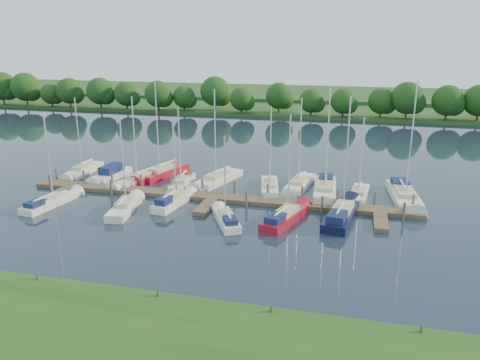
% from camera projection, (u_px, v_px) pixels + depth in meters
% --- Properties ---
extents(ground, '(260.00, 260.00, 0.00)m').
position_uv_depth(ground, '(187.00, 229.00, 39.71)').
color(ground, '#192432').
rests_on(ground, ground).
extents(near_bank, '(90.00, 10.00, 0.50)m').
position_uv_depth(near_bank, '(81.00, 337.00, 24.77)').
color(near_bank, '#1B4B15').
rests_on(near_bank, ground).
extents(dock, '(40.00, 6.00, 0.40)m').
position_uv_depth(dock, '(213.00, 199.00, 46.44)').
color(dock, '#4B3A2A').
rests_on(dock, ground).
extents(mooring_pilings, '(38.24, 2.84, 2.00)m').
position_uv_depth(mooring_pilings, '(216.00, 192.00, 47.37)').
color(mooring_pilings, '#473D33').
rests_on(mooring_pilings, ground).
extents(far_shore, '(180.00, 30.00, 0.60)m').
position_uv_depth(far_shore, '(299.00, 107.00, 109.30)').
color(far_shore, '#24441A').
rests_on(far_shore, ground).
extents(distant_hill, '(220.00, 40.00, 1.40)m').
position_uv_depth(distant_hill, '(310.00, 94.00, 132.41)').
color(distant_hill, '#305525').
rests_on(distant_hill, ground).
extents(treeline, '(146.80, 9.57, 8.26)m').
position_uv_depth(treeline, '(286.00, 97.00, 96.62)').
color(treeline, '#38281C').
rests_on(treeline, ground).
extents(sailboat_n_0, '(1.86, 7.30, 9.46)m').
position_uv_depth(sailboat_n_0, '(83.00, 171.00, 56.06)').
color(sailboat_n_0, silver).
rests_on(sailboat_n_0, ground).
extents(motorboat, '(2.44, 6.66, 1.94)m').
position_uv_depth(motorboat, '(111.00, 175.00, 54.11)').
color(motorboat, silver).
rests_on(motorboat, ground).
extents(sailboat_n_2, '(3.66, 7.93, 10.05)m').
position_uv_depth(sailboat_n_2, '(139.00, 180.00, 52.44)').
color(sailboat_n_2, silver).
rests_on(sailboat_n_2, ground).
extents(sailboat_n_3, '(4.04, 8.98, 11.42)m').
position_uv_depth(sailboat_n_3, '(161.00, 174.00, 54.99)').
color(sailboat_n_3, '#AA0F22').
rests_on(sailboat_n_3, ground).
extents(sailboat_n_4, '(2.46, 7.22, 9.27)m').
position_uv_depth(sailboat_n_4, '(182.00, 184.00, 51.10)').
color(sailboat_n_4, silver).
rests_on(sailboat_n_4, ground).
extents(sailboat_n_5, '(3.96, 8.50, 10.84)m').
position_uv_depth(sailboat_n_5, '(217.00, 180.00, 52.42)').
color(sailboat_n_5, silver).
rests_on(sailboat_n_5, ground).
extents(sailboat_n_6, '(2.96, 7.39, 9.31)m').
position_uv_depth(sailboat_n_6, '(270.00, 188.00, 49.76)').
color(sailboat_n_6, silver).
rests_on(sailboat_n_6, ground).
extents(sailboat_n_7, '(2.79, 8.02, 10.10)m').
position_uv_depth(sailboat_n_7, '(299.00, 185.00, 50.77)').
color(sailboat_n_7, silver).
rests_on(sailboat_n_7, ground).
extents(sailboat_n_8, '(2.57, 9.19, 11.53)m').
position_uv_depth(sailboat_n_8, '(325.00, 190.00, 48.92)').
color(sailboat_n_8, silver).
rests_on(sailboat_n_8, ground).
extents(sailboat_n_9, '(2.13, 6.73, 8.57)m').
position_uv_depth(sailboat_n_9, '(359.00, 195.00, 47.43)').
color(sailboat_n_9, silver).
rests_on(sailboat_n_9, ground).
extents(sailboat_n_10, '(3.15, 9.94, 12.41)m').
position_uv_depth(sailboat_n_10, '(404.00, 197.00, 46.90)').
color(sailboat_n_10, silver).
rests_on(sailboat_n_10, ground).
extents(sailboat_s_0, '(2.49, 7.24, 9.14)m').
position_uv_depth(sailboat_s_0, '(51.00, 202.00, 45.26)').
color(sailboat_s_0, silver).
rests_on(sailboat_s_0, ground).
extents(sailboat_s_1, '(2.57, 7.08, 9.15)m').
position_uv_depth(sailboat_s_1, '(125.00, 208.00, 43.77)').
color(sailboat_s_1, silver).
rests_on(sailboat_s_1, ground).
extents(sailboat_s_2, '(2.35, 6.80, 8.89)m').
position_uv_depth(sailboat_s_2, '(174.00, 202.00, 45.35)').
color(sailboat_s_2, silver).
rests_on(sailboat_s_2, ground).
extents(sailboat_s_3, '(3.86, 5.95, 8.02)m').
position_uv_depth(sailboat_s_3, '(226.00, 219.00, 40.92)').
color(sailboat_s_3, silver).
rests_on(sailboat_s_3, ground).
extents(sailboat_s_4, '(3.54, 7.65, 9.80)m').
position_uv_depth(sailboat_s_4, '(286.00, 217.00, 41.35)').
color(sailboat_s_4, '#AA0F22').
rests_on(sailboat_s_4, ground).
extents(sailboat_s_5, '(3.20, 8.91, 11.34)m').
position_uv_depth(sailboat_s_5, '(342.00, 215.00, 41.79)').
color(sailboat_s_5, black).
rests_on(sailboat_s_5, ground).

